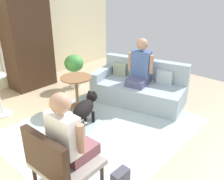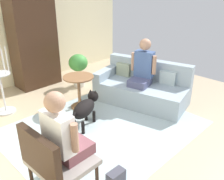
{
  "view_description": "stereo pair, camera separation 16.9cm",
  "coord_description": "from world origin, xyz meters",
  "px_view_note": "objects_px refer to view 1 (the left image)",
  "views": [
    {
      "loc": [
        -2.52,
        -2.45,
        2.32
      ],
      "look_at": [
        0.09,
        -0.09,
        0.76
      ],
      "focal_mm": 39.36,
      "sensor_mm": 36.0,
      "label": 1
    },
    {
      "loc": [
        -2.41,
        -2.57,
        2.32
      ],
      "look_at": [
        0.09,
        -0.09,
        0.76
      ],
      "focal_mm": 39.36,
      "sensor_mm": 36.0,
      "label": 2
    }
  ],
  "objects_px": {
    "armchair": "(57,161)",
    "potted_plant": "(74,67)",
    "armoire_cabinet": "(28,42)",
    "dog": "(85,108)",
    "round_end_table": "(77,88)",
    "person_on_armchair": "(67,134)",
    "handbag": "(120,177)",
    "couch": "(139,87)",
    "person_on_couch": "(140,66)"
  },
  "relations": [
    {
      "from": "armchair",
      "to": "potted_plant",
      "type": "xyz_separation_m",
      "value": [
        2.26,
        2.43,
        -0.02
      ]
    },
    {
      "from": "potted_plant",
      "to": "armoire_cabinet",
      "type": "bearing_deg",
      "value": 128.28
    },
    {
      "from": "dog",
      "to": "round_end_table",
      "type": "bearing_deg",
      "value": 60.55
    },
    {
      "from": "round_end_table",
      "to": "person_on_armchair",
      "type": "bearing_deg",
      "value": -132.55
    },
    {
      "from": "handbag",
      "to": "armchair",
      "type": "bearing_deg",
      "value": 149.41
    },
    {
      "from": "round_end_table",
      "to": "handbag",
      "type": "bearing_deg",
      "value": -116.35
    },
    {
      "from": "couch",
      "to": "armchair",
      "type": "distance_m",
      "value": 2.83
    },
    {
      "from": "couch",
      "to": "round_end_table",
      "type": "distance_m",
      "value": 1.3
    },
    {
      "from": "person_on_armchair",
      "to": "handbag",
      "type": "relative_size",
      "value": 3.62
    },
    {
      "from": "armchair",
      "to": "handbag",
      "type": "xyz_separation_m",
      "value": [
        0.63,
        -0.37,
        -0.44
      ]
    },
    {
      "from": "person_on_couch",
      "to": "person_on_armchair",
      "type": "distance_m",
      "value": 2.61
    },
    {
      "from": "person_on_armchair",
      "to": "potted_plant",
      "type": "height_order",
      "value": "person_on_armchair"
    },
    {
      "from": "armchair",
      "to": "handbag",
      "type": "height_order",
      "value": "armchair"
    },
    {
      "from": "couch",
      "to": "round_end_table",
      "type": "height_order",
      "value": "couch"
    },
    {
      "from": "person_on_couch",
      "to": "armoire_cabinet",
      "type": "xyz_separation_m",
      "value": [
        -1.02,
        2.41,
        0.28
      ]
    },
    {
      "from": "armchair",
      "to": "potted_plant",
      "type": "bearing_deg",
      "value": 47.04
    },
    {
      "from": "handbag",
      "to": "person_on_armchair",
      "type": "bearing_deg",
      "value": 140.9
    },
    {
      "from": "couch",
      "to": "round_end_table",
      "type": "relative_size",
      "value": 3.03
    },
    {
      "from": "round_end_table",
      "to": "person_on_couch",
      "type": "bearing_deg",
      "value": -34.62
    },
    {
      "from": "dog",
      "to": "handbag",
      "type": "distance_m",
      "value": 1.47
    },
    {
      "from": "person_on_couch",
      "to": "armchair",
      "type": "bearing_deg",
      "value": -162.57
    },
    {
      "from": "dog",
      "to": "handbag",
      "type": "bearing_deg",
      "value": -114.83
    },
    {
      "from": "person_on_couch",
      "to": "dog",
      "type": "bearing_deg",
      "value": 175.43
    },
    {
      "from": "dog",
      "to": "armoire_cabinet",
      "type": "distance_m",
      "value": 2.43
    },
    {
      "from": "round_end_table",
      "to": "handbag",
      "type": "relative_size",
      "value": 2.77
    },
    {
      "from": "potted_plant",
      "to": "person_on_couch",
      "type": "bearing_deg",
      "value": -76.65
    },
    {
      "from": "armchair",
      "to": "person_on_armchair",
      "type": "distance_m",
      "value": 0.31
    },
    {
      "from": "person_on_couch",
      "to": "armoire_cabinet",
      "type": "relative_size",
      "value": 0.43
    },
    {
      "from": "armchair",
      "to": "armoire_cabinet",
      "type": "bearing_deg",
      "value": 63.29
    },
    {
      "from": "couch",
      "to": "dog",
      "type": "height_order",
      "value": "couch"
    },
    {
      "from": "dog",
      "to": "armoire_cabinet",
      "type": "height_order",
      "value": "armoire_cabinet"
    },
    {
      "from": "armchair",
      "to": "handbag",
      "type": "relative_size",
      "value": 3.85
    },
    {
      "from": "armoire_cabinet",
      "to": "potted_plant",
      "type": "bearing_deg",
      "value": -51.72
    },
    {
      "from": "armchair",
      "to": "person_on_couch",
      "type": "relative_size",
      "value": 1.0
    },
    {
      "from": "armchair",
      "to": "handbag",
      "type": "bearing_deg",
      "value": -30.59
    },
    {
      "from": "armchair",
      "to": "person_on_couch",
      "type": "distance_m",
      "value": 2.78
    },
    {
      "from": "person_on_couch",
      "to": "handbag",
      "type": "xyz_separation_m",
      "value": [
        -2.01,
        -1.2,
        -0.69
      ]
    },
    {
      "from": "dog",
      "to": "potted_plant",
      "type": "xyz_separation_m",
      "value": [
        1.02,
        1.49,
        0.16
      ]
    },
    {
      "from": "person_on_armchair",
      "to": "handbag",
      "type": "xyz_separation_m",
      "value": [
        0.47,
        -0.38,
        -0.7
      ]
    },
    {
      "from": "person_on_couch",
      "to": "round_end_table",
      "type": "bearing_deg",
      "value": 145.38
    },
    {
      "from": "armoire_cabinet",
      "to": "person_on_armchair",
      "type": "bearing_deg",
      "value": -114.37
    },
    {
      "from": "dog",
      "to": "handbag",
      "type": "height_order",
      "value": "dog"
    },
    {
      "from": "person_on_couch",
      "to": "dog",
      "type": "distance_m",
      "value": 1.47
    },
    {
      "from": "potted_plant",
      "to": "handbag",
      "type": "distance_m",
      "value": 3.27
    },
    {
      "from": "armchair",
      "to": "person_on_armchair",
      "type": "xyz_separation_m",
      "value": [
        0.16,
        0.01,
        0.26
      ]
    },
    {
      "from": "person_on_armchair",
      "to": "handbag",
      "type": "bearing_deg",
      "value": -39.1
    },
    {
      "from": "armchair",
      "to": "potted_plant",
      "type": "relative_size",
      "value": 1.17
    },
    {
      "from": "round_end_table",
      "to": "armoire_cabinet",
      "type": "xyz_separation_m",
      "value": [
        0.04,
        1.68,
        0.63
      ]
    },
    {
      "from": "potted_plant",
      "to": "couch",
      "type": "bearing_deg",
      "value": -74.94
    },
    {
      "from": "person_on_couch",
      "to": "handbag",
      "type": "distance_m",
      "value": 2.45
    }
  ]
}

